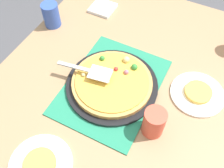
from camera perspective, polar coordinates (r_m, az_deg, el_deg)
name	(u,v)px	position (r m, az deg, el deg)	size (l,w,h in m)	color
ground_plane	(112,152)	(1.74, 0.00, -14.82)	(8.00, 8.00, 0.00)	#4C4C51
dining_table	(112,101)	(1.17, 0.00, -3.69)	(1.40, 1.00, 0.75)	#9E7A56
placemat	(112,86)	(1.07, 0.00, -0.53)	(0.48, 0.36, 0.01)	#237F5B
pizza_pan	(112,85)	(1.06, 0.00, -0.22)	(0.38, 0.38, 0.01)	black
pizza	(112,82)	(1.05, 0.02, 0.54)	(0.33, 0.33, 0.05)	tan
plate_near_left	(197,94)	(1.10, 18.40, -2.08)	(0.22, 0.22, 0.01)	white
plate_far_right	(41,165)	(0.95, -15.52, -16.84)	(0.22, 0.22, 0.01)	white
served_slice_left	(198,92)	(1.09, 18.58, -1.70)	(0.11, 0.11, 0.02)	#EAB747
served_slice_right	(40,163)	(0.94, -15.70, -16.58)	(0.11, 0.11, 0.02)	#EAB747
cup_far	(154,122)	(0.93, 9.27, -8.41)	(0.08, 0.08, 0.12)	#E04C38
cup_corner	(51,15)	(1.32, -13.34, 14.69)	(0.08, 0.08, 0.12)	#3351AD
pizza_server	(89,71)	(1.04, -5.13, 2.97)	(0.08, 0.23, 0.01)	silver
napkin_stack	(103,8)	(1.42, -2.08, 16.50)	(0.12, 0.12, 0.02)	white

